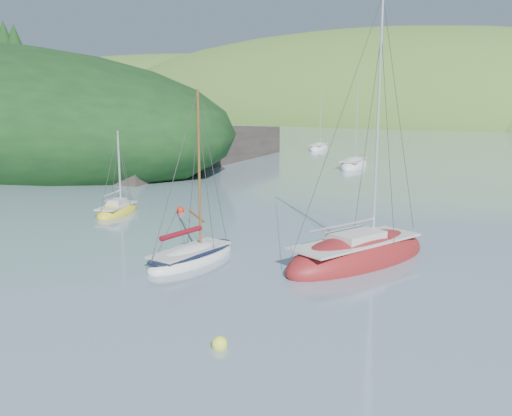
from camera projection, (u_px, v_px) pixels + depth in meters
The scene contains 7 objects.
ground at pixel (179, 296), 22.05m from camera, with size 700.00×700.00×0.00m, color gray.
daysailer_white at pixel (192, 257), 26.69m from camera, with size 2.14×5.57×8.50m.
sloop_red at pixel (358, 257), 26.61m from camera, with size 5.52×9.31×13.03m.
sailboat_yellow at pixel (117, 211), 37.64m from camera, with size 3.13×4.80×5.93m.
distant_sloop_a at pixel (354, 166), 62.06m from camera, with size 3.92×7.58×10.31m.
distant_sloop_c at pixel (319, 149), 82.58m from camera, with size 3.77×6.90×9.35m.
mooring_buoys at pixel (264, 260), 26.46m from camera, with size 25.96×15.78×0.50m.
Camera 1 is at (14.07, -15.84, 7.61)m, focal length 40.00 mm.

